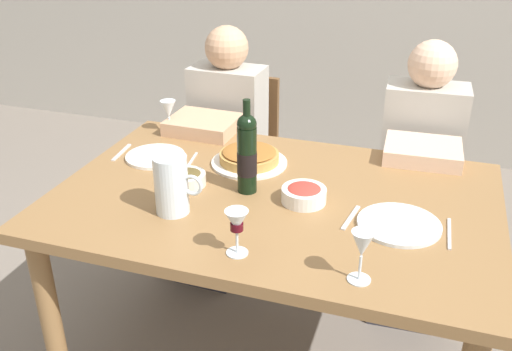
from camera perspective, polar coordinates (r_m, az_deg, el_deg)
name	(u,v)px	position (r m, az deg, el deg)	size (l,w,h in m)	color
dining_table	(274,218)	(1.99, 1.79, -4.29)	(1.50, 1.00, 0.76)	olive
wine_bottle	(247,154)	(1.91, -0.93, 2.20)	(0.07, 0.07, 0.33)	black
water_pitcher	(172,188)	(1.82, -8.45, -1.24)	(0.16, 0.11, 0.20)	silver
baked_tart	(249,157)	(2.16, -0.68, 1.85)	(0.29, 0.29, 0.06)	white
salad_bowl	(304,194)	(1.90, 4.84, -1.83)	(0.15, 0.15, 0.06)	white
olive_bowl	(187,178)	(2.02, -6.92, -0.23)	(0.13, 0.13, 0.05)	silver
wine_glass_left_diner	(235,223)	(1.59, -2.08, -4.79)	(0.07, 0.07, 0.14)	silver
wine_glass_right_diner	(168,110)	(2.45, -8.79, 6.49)	(0.07, 0.07, 0.14)	silver
wine_glass_centre	(362,246)	(1.51, 10.61, -7.02)	(0.06, 0.06, 0.15)	silver
dinner_plate_left_setting	(155,156)	(2.25, -10.08, 1.90)	(0.23, 0.23, 0.01)	white
dinner_plate_right_setting	(399,224)	(1.82, 14.18, -4.78)	(0.26, 0.26, 0.01)	silver
fork_left_setting	(122,152)	(2.32, -13.36, 2.28)	(0.16, 0.01, 0.01)	silver
knife_left_setting	(191,162)	(2.19, -6.59, 1.32)	(0.18, 0.01, 0.01)	silver
knife_right_setting	(449,233)	(1.82, 18.85, -5.53)	(0.18, 0.01, 0.01)	silver
spoon_right_setting	(351,218)	(1.83, 9.51, -4.20)	(0.16, 0.01, 0.01)	silver
chair_left	(238,151)	(2.93, -1.82, 2.47)	(0.41, 0.41, 0.87)	brown
diner_left	(219,147)	(2.68, -3.69, 2.87)	(0.35, 0.51, 1.16)	#B7B2A8
chair_right	(416,175)	(2.78, 15.81, 0.06)	(0.42, 0.42, 0.87)	brown
diner_right	(418,173)	(2.51, 15.96, 0.20)	(0.35, 0.51, 1.16)	#B7B2A8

